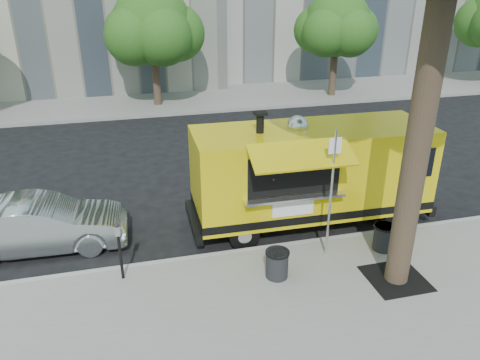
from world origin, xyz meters
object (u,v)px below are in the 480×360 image
object	(u,v)px
sign_post	(332,187)
sedan	(41,225)
far_tree_c	(337,23)
trash_bin_right	(384,237)
far_tree_b	(152,25)
parking_meter	(119,244)
food_truck	(310,173)
trash_bin_left	(277,263)

from	to	relation	value
sign_post	sedan	xyz separation A→B (m)	(-6.35, 2.10, -1.20)
far_tree_c	trash_bin_right	size ratio (longest dim) A/B	8.40
far_tree_b	parking_meter	xyz separation A→B (m)	(-2.00, -14.05, -2.85)
food_truck	far_tree_b	bearing A→B (deg)	103.59
parking_meter	trash_bin_right	distance (m)	5.96
sign_post	parking_meter	distance (m)	4.64
far_tree_b	trash_bin_left	size ratio (longest dim) A/B	8.91
parking_meter	far_tree_b	bearing A→B (deg)	81.90
far_tree_c	parking_meter	distance (m)	17.82
food_truck	trash_bin_right	bearing A→B (deg)	-57.31
far_tree_c	far_tree_b	bearing A→B (deg)	178.09
parking_meter	trash_bin_left	world-z (taller)	parking_meter
food_truck	sedan	world-z (taller)	food_truck
far_tree_b	sign_post	bearing A→B (deg)	-79.85
far_tree_c	sign_post	size ratio (longest dim) A/B	1.74
far_tree_b	far_tree_c	bearing A→B (deg)	-1.91
food_truck	trash_bin_right	xyz separation A→B (m)	(1.14, -1.85, -0.97)
sedan	trash_bin_left	bearing A→B (deg)	-115.86
far_tree_c	trash_bin_left	distance (m)	16.78
trash_bin_right	trash_bin_left	bearing A→B (deg)	-171.35
far_tree_b	trash_bin_left	distance (m)	15.22
trash_bin_left	food_truck	bearing A→B (deg)	54.68
sedan	trash_bin_right	xyz separation A→B (m)	(7.73, -2.23, -0.16)
food_truck	parking_meter	bearing A→B (deg)	-161.32
parking_meter	trash_bin_right	world-z (taller)	parking_meter
trash_bin_left	trash_bin_right	bearing A→B (deg)	8.65
far_tree_b	trash_bin_left	bearing A→B (deg)	-85.43
parking_meter	food_truck	xyz separation A→B (m)	(4.79, 1.52, 0.47)
food_truck	trash_bin_left	xyz separation A→B (m)	(-1.61, -2.27, -0.97)
trash_bin_left	trash_bin_right	world-z (taller)	trash_bin_right
far_tree_b	far_tree_c	distance (m)	9.01
far_tree_c	parking_meter	xyz separation A→B (m)	(-11.00, -13.75, -2.74)
food_truck	trash_bin_right	distance (m)	2.38
far_tree_c	sign_post	bearing A→B (deg)	-114.81
far_tree_c	sedan	distance (m)	17.71
far_tree_c	trash_bin_right	world-z (taller)	far_tree_c
sign_post	trash_bin_left	world-z (taller)	sign_post
food_truck	far_tree_c	bearing A→B (deg)	64.11
sedan	trash_bin_left	size ratio (longest dim) A/B	6.35
sedan	food_truck	bearing A→B (deg)	-91.18
far_tree_c	food_truck	size ratio (longest dim) A/B	0.83
sign_post	sedan	size ratio (longest dim) A/B	0.77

